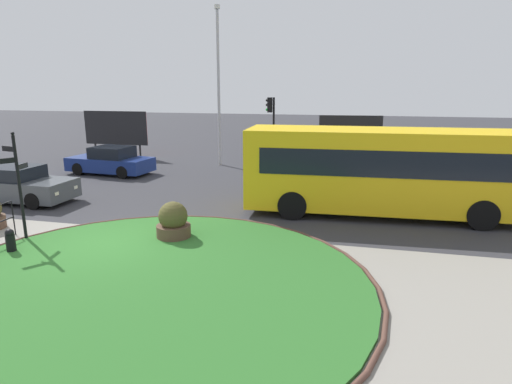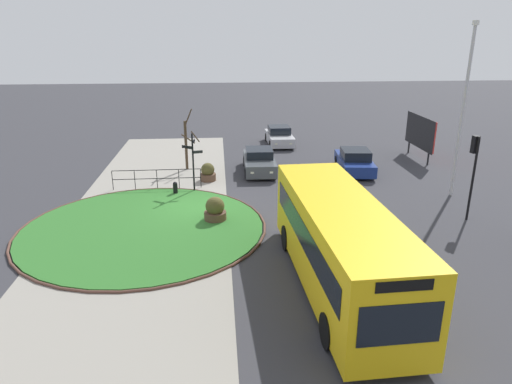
{
  "view_description": "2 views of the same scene",
  "coord_description": "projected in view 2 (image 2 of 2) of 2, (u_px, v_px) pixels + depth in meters",
  "views": [
    {
      "loc": [
        6.93,
        -10.5,
        4.5
      ],
      "look_at": [
        3.86,
        2.48,
        1.24
      ],
      "focal_mm": 30.55,
      "sensor_mm": 36.0,
      "label": 1
    },
    {
      "loc": [
        21.36,
        1.23,
        8.22
      ],
      "look_at": [
        2.02,
        2.83,
        1.48
      ],
      "focal_mm": 32.37,
      "sensor_mm": 36.0,
      "label": 2
    }
  ],
  "objects": [
    {
      "name": "car_far_lane",
      "position": [
        259.0,
        161.0,
        28.54
      ],
      "size": [
        4.35,
        1.96,
        1.42
      ],
      "rotation": [
        0.0,
        0.0,
        -0.02
      ],
      "color": "#474C51",
      "rests_on": "ground"
    },
    {
      "name": "bus_yellow",
      "position": [
        339.0,
        243.0,
        15.21
      ],
      "size": [
        9.6,
        2.91,
        3.04
      ],
      "rotation": [
        0.0,
        0.0,
        0.04
      ],
      "color": "yellow",
      "rests_on": "ground"
    },
    {
      "name": "planter_near_signpost",
      "position": [
        215.0,
        211.0,
        21.03
      ],
      "size": [
        1.02,
        1.02,
        1.17
      ],
      "color": "brown",
      "rests_on": "ground"
    },
    {
      "name": "car_near_lane",
      "position": [
        279.0,
        136.0,
        35.43
      ],
      "size": [
        4.16,
        1.91,
        1.41
      ],
      "rotation": [
        0.0,
        0.0,
        0.02
      ],
      "color": "#B7B7BC",
      "rests_on": "ground"
    },
    {
      "name": "lamppost_tall",
      "position": [
        463.0,
        107.0,
        23.09
      ],
      "size": [
        0.32,
        0.32,
        8.76
      ],
      "color": "#B7B7BC",
      "rests_on": "ground"
    },
    {
      "name": "grass_kerb_ring",
      "position": [
        144.0,
        228.0,
        20.35
      ],
      "size": [
        10.84,
        10.84,
        0.11
      ],
      "primitive_type": "torus",
      "color": "brown",
      "rests_on": "ground"
    },
    {
      "name": "signpost_directional",
      "position": [
        193.0,
        159.0,
        24.53
      ],
      "size": [
        0.55,
        1.11,
        3.25
      ],
      "color": "black",
      "rests_on": "ground"
    },
    {
      "name": "bollard_foreground",
      "position": [
        175.0,
        188.0,
        24.54
      ],
      "size": [
        0.25,
        0.25,
        0.73
      ],
      "color": "black",
      "rests_on": "ground"
    },
    {
      "name": "grass_island",
      "position": [
        144.0,
        228.0,
        20.36
      ],
      "size": [
        10.53,
        10.53,
        0.1
      ],
      "primitive_type": "cylinder",
      "color": "#2D6B28",
      "rests_on": "ground"
    },
    {
      "name": "ground",
      "position": [
        196.0,
        209.0,
        22.71
      ],
      "size": [
        120.0,
        120.0,
        0.0
      ],
      "primitive_type": "plane",
      "color": "#333338"
    },
    {
      "name": "street_tree_bare",
      "position": [
        187.0,
        143.0,
        28.61
      ],
      "size": [
        1.33,
        1.08,
        3.83
      ],
      "color": "#423323",
      "rests_on": "ground"
    },
    {
      "name": "sidewalk_paving",
      "position": [
        150.0,
        210.0,
        22.53
      ],
      "size": [
        32.0,
        7.57,
        0.02
      ],
      "primitive_type": "cube",
      "color": "gray",
      "rests_on": "ground"
    },
    {
      "name": "billboard_left",
      "position": [
        420.0,
        132.0,
        31.1
      ],
      "size": [
        4.39,
        0.16,
        2.94
      ],
      "rotation": [
        0.0,
        0.0,
        -0.0
      ],
      "color": "black",
      "rests_on": "ground"
    },
    {
      "name": "railing_grass_edge",
      "position": [
        157.0,
        177.0,
        25.33
      ],
      "size": [
        0.07,
        4.83,
        1.11
      ],
      "rotation": [
        0.0,
        0.0,
        4.72
      ],
      "color": "black",
      "rests_on": "ground"
    },
    {
      "name": "car_trailing",
      "position": [
        355.0,
        161.0,
        28.54
      ],
      "size": [
        4.52,
        2.28,
        1.44
      ],
      "rotation": [
        0.0,
        0.0,
        3.04
      ],
      "color": "navy",
      "rests_on": "ground"
    },
    {
      "name": "traffic_light_near",
      "position": [
        474.0,
        159.0,
        20.59
      ],
      "size": [
        0.49,
        0.29,
        3.9
      ],
      "rotation": [
        0.0,
        0.0,
        3.27
      ],
      "color": "black",
      "rests_on": "ground"
    },
    {
      "name": "planter_kerbside",
      "position": [
        208.0,
        173.0,
        26.83
      ],
      "size": [
        0.92,
        0.92,
        1.07
      ],
      "color": "brown",
      "rests_on": "ground"
    }
  ]
}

